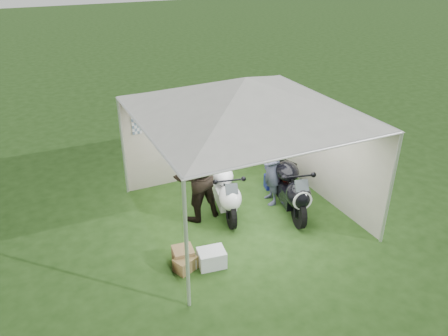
% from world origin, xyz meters
% --- Properties ---
extents(ground, '(80.00, 80.00, 0.00)m').
position_xyz_m(ground, '(0.00, 0.00, 0.00)').
color(ground, '#1F3E12').
rests_on(ground, ground).
extents(canopy_tent, '(5.66, 5.66, 3.00)m').
position_xyz_m(canopy_tent, '(-0.00, 0.03, 2.58)').
color(canopy_tent, silver).
rests_on(canopy_tent, ground).
extents(motorcycle_white, '(0.73, 2.04, 1.01)m').
position_xyz_m(motorcycle_white, '(-0.31, 0.28, 0.56)').
color(motorcycle_white, black).
rests_on(motorcycle_white, ground).
extents(motorcycle_black, '(0.83, 2.18, 1.09)m').
position_xyz_m(motorcycle_black, '(0.97, -0.25, 0.61)').
color(motorcycle_black, black).
rests_on(motorcycle_black, ground).
extents(paddock_stand, '(0.48, 0.36, 0.32)m').
position_xyz_m(paddock_stand, '(1.21, 0.73, 0.16)').
color(paddock_stand, '#2526CB').
rests_on(paddock_stand, ground).
extents(person_dark_jacket, '(1.06, 0.88, 1.98)m').
position_xyz_m(person_dark_jacket, '(-0.93, 0.32, 0.99)').
color(person_dark_jacket, black).
rests_on(person_dark_jacket, ground).
extents(person_blue_jacket, '(0.52, 0.70, 1.73)m').
position_xyz_m(person_blue_jacket, '(0.82, 0.20, 0.86)').
color(person_blue_jacket, '#535778').
rests_on(person_blue_jacket, ground).
extents(equipment_box, '(0.65, 0.58, 0.54)m').
position_xyz_m(equipment_box, '(1.46, 0.78, 0.27)').
color(equipment_box, black).
rests_on(equipment_box, ground).
extents(crate_0, '(0.53, 0.43, 0.32)m').
position_xyz_m(crate_0, '(-1.28, -1.25, 0.16)').
color(crate_0, silver).
rests_on(crate_0, ground).
extents(crate_1, '(0.40, 0.40, 0.32)m').
position_xyz_m(crate_1, '(-1.72, -0.99, 0.16)').
color(crate_1, olive).
rests_on(crate_1, ground).
extents(crate_2, '(0.32, 0.29, 0.21)m').
position_xyz_m(crate_2, '(-1.69, -1.11, 0.10)').
color(crate_2, silver).
rests_on(crate_2, ground).
extents(crate_3, '(0.46, 0.40, 0.26)m').
position_xyz_m(crate_3, '(-1.75, -1.17, 0.13)').
color(crate_3, olive).
rests_on(crate_3, ground).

